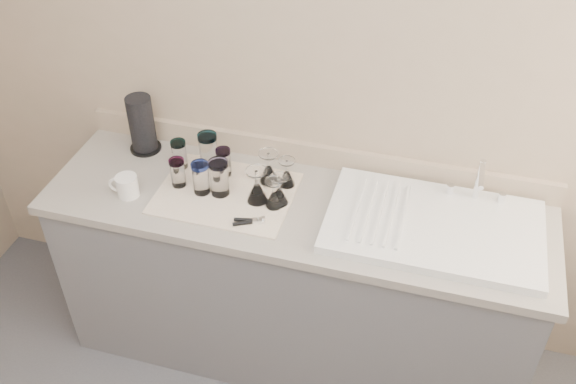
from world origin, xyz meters
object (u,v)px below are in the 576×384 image
(goblet_front_right, at_px, (279,194))
(tumbler_lavender, at_px, (219,177))
(can_opener, at_px, (249,221))
(goblet_extra, at_px, (274,197))
(tumbler_magenta, at_px, (178,172))
(tumbler_blue, at_px, (201,178))
(tumbler_purple, at_px, (224,162))
(goblet_back_right, at_px, (287,176))
(sink_unit, at_px, (434,225))
(paper_towel_roll, at_px, (142,125))
(white_mug, at_px, (127,186))
(goblet_back_left, at_px, (269,172))
(tumbler_teal, at_px, (179,154))
(goblet_front_left, at_px, (257,190))
(tumbler_cyan, at_px, (208,151))

(goblet_front_right, bearing_deg, tumbler_lavender, -178.36)
(can_opener, bearing_deg, goblet_extra, 63.38)
(tumbler_magenta, height_order, tumbler_blue, tumbler_blue)
(tumbler_purple, distance_m, goblet_back_right, 0.27)
(tumbler_purple, bearing_deg, sink_unit, -6.30)
(can_opener, distance_m, paper_towel_roll, 0.71)
(tumbler_lavender, relative_size, goblet_front_right, 1.22)
(goblet_back_right, relative_size, white_mug, 0.95)
(sink_unit, height_order, goblet_back_right, sink_unit)
(tumbler_purple, relative_size, goblet_extra, 1.01)
(goblet_back_left, distance_m, goblet_extra, 0.16)
(goblet_front_right, relative_size, white_mug, 1.00)
(tumbler_blue, xyz_separation_m, tumbler_lavender, (0.08, 0.01, 0.01))
(tumbler_teal, height_order, white_mug, tumbler_teal)
(tumbler_blue, height_order, goblet_back_right, tumbler_blue)
(sink_unit, height_order, can_opener, sink_unit)
(tumbler_blue, height_order, white_mug, tumbler_blue)
(goblet_front_left, xyz_separation_m, goblet_front_right, (0.09, 0.01, -0.01))
(tumbler_teal, relative_size, tumbler_magenta, 1.03)
(white_mug, relative_size, paper_towel_roll, 0.50)
(sink_unit, xyz_separation_m, tumbler_lavender, (-0.86, -0.03, 0.07))
(goblet_back_right, distance_m, goblet_extra, 0.15)
(tumbler_purple, xyz_separation_m, tumbler_lavender, (0.03, -0.12, 0.02))
(tumbler_blue, height_order, goblet_extra, tumbler_blue)
(tumbler_teal, distance_m, paper_towel_roll, 0.23)
(goblet_back_left, bearing_deg, tumbler_teal, -179.18)
(tumbler_magenta, distance_m, goblet_back_left, 0.37)
(tumbler_magenta, height_order, paper_towel_roll, paper_towel_roll)
(tumbler_lavender, height_order, goblet_back_right, tumbler_lavender)
(goblet_back_left, bearing_deg, goblet_front_right, -56.51)
(white_mug, bearing_deg, tumbler_teal, 59.17)
(tumbler_teal, relative_size, tumbler_blue, 0.91)
(sink_unit, bearing_deg, tumbler_lavender, -178.32)
(tumbler_cyan, bearing_deg, goblet_back_left, -6.09)
(tumbler_teal, bearing_deg, can_opener, -33.51)
(tumbler_teal, bearing_deg, goblet_back_right, 0.71)
(white_mug, bearing_deg, tumbler_cyan, 45.82)
(paper_towel_roll, bearing_deg, goblet_front_left, -19.78)
(goblet_back_right, relative_size, goblet_front_left, 0.82)
(tumbler_magenta, relative_size, goblet_front_right, 0.97)
(goblet_front_left, bearing_deg, tumbler_cyan, 149.04)
(goblet_front_left, bearing_deg, paper_towel_roll, 160.22)
(tumbler_teal, xyz_separation_m, goblet_back_right, (0.47, 0.01, -0.02))
(tumbler_purple, xyz_separation_m, white_mug, (-0.34, -0.23, -0.03))
(goblet_back_right, xyz_separation_m, goblet_front_left, (-0.09, -0.13, 0.01))
(tumbler_teal, bearing_deg, sink_unit, -5.12)
(tumbler_teal, relative_size, white_mug, 0.99)
(goblet_back_right, height_order, goblet_front_right, goblet_front_right)
(goblet_back_left, distance_m, paper_towel_roll, 0.61)
(tumbler_purple, relative_size, tumbler_lavender, 0.79)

